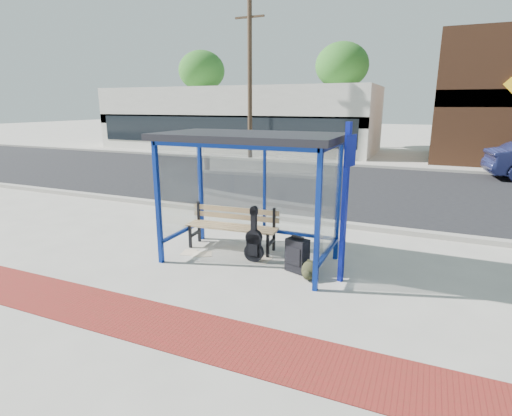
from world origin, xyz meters
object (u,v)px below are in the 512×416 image
at_px(guitar_bag, 254,243).
at_px(backpack, 309,271).
at_px(suitcase, 297,255).
at_px(bench, 233,224).

height_order(guitar_bag, backpack, guitar_bag).
relative_size(suitcase, backpack, 1.95).
bearing_deg(backpack, guitar_bag, 168.74).
height_order(bench, backpack, bench).
distance_m(guitar_bag, suitcase, 0.91).
bearing_deg(bench, guitar_bag, -40.07).
relative_size(bench, suitcase, 2.92).
bearing_deg(backpack, bench, 161.28).
bearing_deg(guitar_bag, backpack, -19.05).
relative_size(bench, guitar_bag, 1.89).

